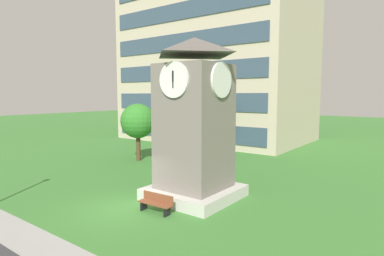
{
  "coord_description": "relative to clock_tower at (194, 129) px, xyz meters",
  "views": [
    {
      "loc": [
        11.81,
        -10.2,
        5.52
      ],
      "look_at": [
        0.9,
        4.34,
        3.64
      ],
      "focal_mm": 30.0,
      "sensor_mm": 36.0,
      "label": 1
    }
  ],
  "objects": [
    {
      "name": "park_bench",
      "position": [
        -0.14,
        -2.85,
        -3.26
      ],
      "size": [
        1.82,
        0.56,
        0.88
      ],
      "color": "brown",
      "rests_on": "ground"
    },
    {
      "name": "tree_near_tower",
      "position": [
        -9.64,
        5.11,
        -0.39
      ],
      "size": [
        2.91,
        2.91,
        4.81
      ],
      "color": "#513823",
      "rests_on": "ground"
    },
    {
      "name": "ground_plane",
      "position": [
        -1.81,
        -3.34,
        -3.72
      ],
      "size": [
        160.0,
        160.0,
        0.0
      ],
      "primitive_type": "plane",
      "color": "#3D7A33"
    },
    {
      "name": "office_building",
      "position": [
        -11.82,
        20.67,
        10.68
      ],
      "size": [
        21.5,
        13.76,
        28.8
      ],
      "color": "beige",
      "rests_on": "ground"
    },
    {
      "name": "clock_tower",
      "position": [
        0.0,
        0.0,
        0.0
      ],
      "size": [
        4.31,
        4.31,
        8.47
      ],
      "color": "slate",
      "rests_on": "ground"
    },
    {
      "name": "tree_by_building",
      "position": [
        -7.63,
        9.93,
        -0.49
      ],
      "size": [
        3.38,
        3.38,
        4.93
      ],
      "color": "#513823",
      "rests_on": "ground"
    },
    {
      "name": "kerb_strip",
      "position": [
        -1.81,
        -7.87,
        -3.71
      ],
      "size": [
        120.0,
        1.6,
        0.01
      ],
      "primitive_type": "cube",
      "color": "#9E9E99",
      "rests_on": "ground"
    }
  ]
}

